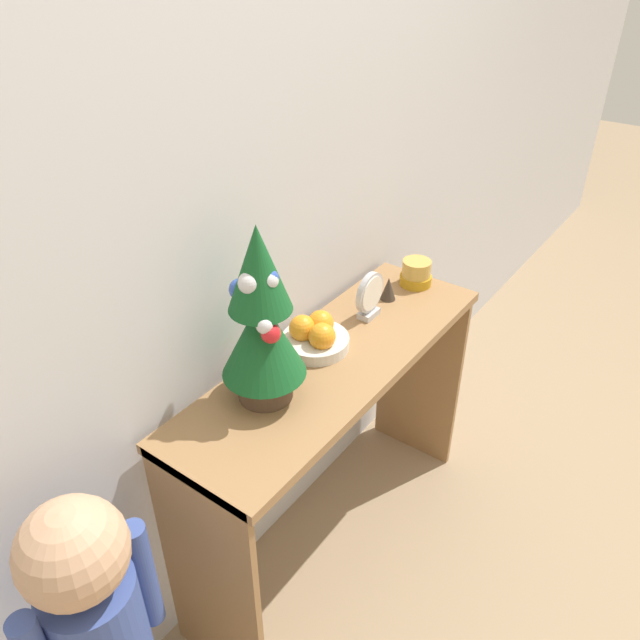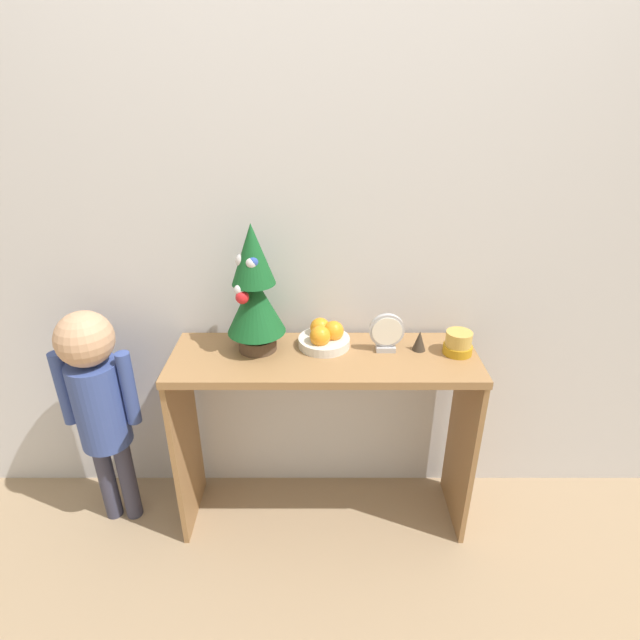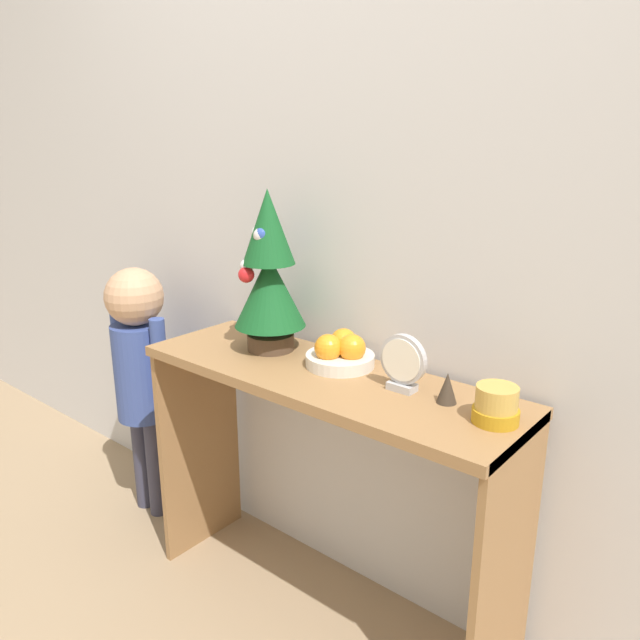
{
  "view_description": "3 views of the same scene",
  "coord_description": "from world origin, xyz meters",
  "px_view_note": "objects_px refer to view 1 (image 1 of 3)",
  "views": [
    {
      "loc": [
        -1.18,
        -0.62,
        1.83
      ],
      "look_at": [
        -0.03,
        0.21,
        0.91
      ],
      "focal_mm": 35.0,
      "sensor_mm": 36.0,
      "label": 1
    },
    {
      "loc": [
        -0.02,
        -1.41,
        1.7
      ],
      "look_at": [
        -0.01,
        0.21,
        0.91
      ],
      "focal_mm": 28.0,
      "sensor_mm": 36.0,
      "label": 2
    },
    {
      "loc": [
        1.02,
        -1.05,
        1.42
      ],
      "look_at": [
        -0.03,
        0.2,
        0.93
      ],
      "focal_mm": 35.0,
      "sensor_mm": 36.0,
      "label": 3
    }
  ],
  "objects_px": {
    "figurine": "(388,289)",
    "child_figure": "(98,626)",
    "fruit_bowl": "(315,336)",
    "desk_clock": "(370,296)",
    "mini_tree": "(261,318)",
    "singing_bowl": "(416,273)"
  },
  "relations": [
    {
      "from": "figurine",
      "to": "child_figure",
      "type": "xyz_separation_m",
      "value": [
        -1.22,
        -0.06,
        -0.2
      ]
    },
    {
      "from": "fruit_bowl",
      "to": "child_figure",
      "type": "xyz_separation_m",
      "value": [
        -0.86,
        -0.09,
        -0.2
      ]
    },
    {
      "from": "desk_clock",
      "to": "figurine",
      "type": "distance_m",
      "value": 0.13
    },
    {
      "from": "mini_tree",
      "to": "child_figure",
      "type": "bearing_deg",
      "value": -174.18
    },
    {
      "from": "mini_tree",
      "to": "fruit_bowl",
      "type": "bearing_deg",
      "value": 5.84
    },
    {
      "from": "desk_clock",
      "to": "figurine",
      "type": "relative_size",
      "value": 1.93
    },
    {
      "from": "fruit_bowl",
      "to": "desk_clock",
      "type": "distance_m",
      "value": 0.24
    },
    {
      "from": "desk_clock",
      "to": "child_figure",
      "type": "distance_m",
      "value": 1.12
    },
    {
      "from": "fruit_bowl",
      "to": "figurine",
      "type": "distance_m",
      "value": 0.36
    },
    {
      "from": "singing_bowl",
      "to": "figurine",
      "type": "height_order",
      "value": "singing_bowl"
    },
    {
      "from": "fruit_bowl",
      "to": "figurine",
      "type": "bearing_deg",
      "value": -5.15
    },
    {
      "from": "mini_tree",
      "to": "child_figure",
      "type": "relative_size",
      "value": 0.5
    },
    {
      "from": "fruit_bowl",
      "to": "child_figure",
      "type": "distance_m",
      "value": 0.89
    },
    {
      "from": "singing_bowl",
      "to": "desk_clock",
      "type": "bearing_deg",
      "value": 175.98
    },
    {
      "from": "child_figure",
      "to": "desk_clock",
      "type": "bearing_deg",
      "value": 2.59
    },
    {
      "from": "desk_clock",
      "to": "child_figure",
      "type": "bearing_deg",
      "value": -177.41
    },
    {
      "from": "child_figure",
      "to": "fruit_bowl",
      "type": "bearing_deg",
      "value": 5.82
    },
    {
      "from": "singing_bowl",
      "to": "desk_clock",
      "type": "distance_m",
      "value": 0.27
    },
    {
      "from": "mini_tree",
      "to": "figurine",
      "type": "xyz_separation_m",
      "value": [
        0.6,
        -0.01,
        -0.2
      ]
    },
    {
      "from": "singing_bowl",
      "to": "child_figure",
      "type": "xyz_separation_m",
      "value": [
        -1.35,
        -0.03,
        -0.2
      ]
    },
    {
      "from": "mini_tree",
      "to": "figurine",
      "type": "relative_size",
      "value": 6.21
    },
    {
      "from": "desk_clock",
      "to": "figurine",
      "type": "height_order",
      "value": "desk_clock"
    }
  ]
}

